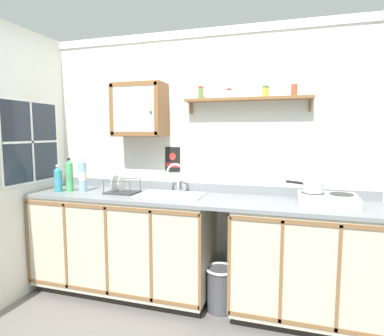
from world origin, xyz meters
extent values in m
plane|color=slate|center=(0.00, 0.00, 0.00)|extent=(6.05, 6.05, 0.00)
cube|color=silver|center=(0.00, 0.76, 1.22)|extent=(3.65, 0.05, 2.43)
cube|color=white|center=(0.00, 0.73, 2.38)|extent=(3.65, 0.02, 0.05)
cube|color=black|center=(-0.68, 0.47, 0.04)|extent=(1.61, 0.53, 0.08)
cube|color=beige|center=(-0.68, 0.44, 0.50)|extent=(1.64, 0.59, 0.84)
cube|color=brown|center=(-0.68, 0.14, 0.88)|extent=(1.64, 0.01, 0.03)
cube|color=brown|center=(-0.68, 0.14, 0.13)|extent=(1.64, 0.01, 0.03)
cube|color=brown|center=(-1.51, 0.14, 0.50)|extent=(0.02, 0.01, 0.77)
cube|color=brown|center=(-1.09, 0.14, 0.50)|extent=(0.02, 0.01, 0.77)
cube|color=brown|center=(-0.68, 0.14, 0.50)|extent=(0.02, 0.01, 0.77)
cube|color=brown|center=(-0.27, 0.14, 0.50)|extent=(0.02, 0.01, 0.77)
cube|color=brown|center=(0.14, 0.14, 0.50)|extent=(0.02, 0.01, 0.77)
cube|color=black|center=(0.94, 0.47, 0.04)|extent=(1.11, 0.53, 0.08)
cube|color=beige|center=(0.94, 0.44, 0.50)|extent=(1.14, 0.59, 0.84)
cube|color=brown|center=(0.94, 0.14, 0.88)|extent=(1.14, 0.01, 0.03)
cube|color=brown|center=(0.94, 0.14, 0.13)|extent=(1.14, 0.01, 0.03)
cube|color=brown|center=(0.37, 0.14, 0.50)|extent=(0.02, 0.01, 0.77)
cube|color=brown|center=(0.75, 0.14, 0.50)|extent=(0.02, 0.01, 0.77)
cube|color=brown|center=(1.13, 0.14, 0.50)|extent=(0.02, 0.01, 0.77)
cube|color=gray|center=(0.00, 0.44, 0.93)|extent=(3.01, 0.62, 0.03)
cube|color=gray|center=(0.00, 0.72, 0.99)|extent=(3.01, 0.02, 0.08)
cube|color=silver|center=(-0.22, 0.46, 0.95)|extent=(0.58, 0.37, 0.01)
cube|color=slate|center=(-0.22, 0.46, 0.83)|extent=(0.49, 0.30, 0.01)
cube|color=slate|center=(-0.22, 0.61, 0.88)|extent=(0.49, 0.01, 0.12)
cube|color=slate|center=(-0.22, 0.31, 0.88)|extent=(0.49, 0.01, 0.12)
cylinder|color=#4C4C51|center=(-0.22, 0.46, 0.83)|extent=(0.04, 0.04, 0.01)
cylinder|color=silver|center=(-0.22, 0.67, 0.96)|extent=(0.05, 0.05, 0.02)
cylinder|color=silver|center=(-0.22, 0.67, 1.05)|extent=(0.02, 0.02, 0.16)
torus|color=silver|center=(-0.22, 0.59, 1.13)|extent=(0.18, 0.02, 0.18)
cylinder|color=silver|center=(-0.16, 0.67, 0.99)|extent=(0.02, 0.02, 0.06)
cube|color=silver|center=(1.06, 0.43, 0.99)|extent=(0.42, 0.31, 0.09)
cylinder|color=#2D2D2D|center=(0.96, 0.45, 1.04)|extent=(0.17, 0.17, 0.01)
cylinder|color=#2D2D2D|center=(1.16, 0.45, 1.04)|extent=(0.17, 0.17, 0.01)
cylinder|color=black|center=(0.96, 0.29, 0.99)|extent=(0.03, 0.02, 0.03)
cylinder|color=black|center=(1.16, 0.29, 0.99)|extent=(0.03, 0.02, 0.03)
cylinder|color=silver|center=(0.96, 0.45, 1.08)|extent=(0.15, 0.15, 0.07)
torus|color=silver|center=(0.96, 0.45, 1.11)|extent=(0.16, 0.16, 0.01)
cylinder|color=black|center=(0.83, 0.52, 1.10)|extent=(0.14, 0.09, 0.02)
cylinder|color=#8CB7E0|center=(-1.08, 0.41, 1.08)|extent=(0.07, 0.07, 0.28)
cone|color=#8CB7E0|center=(-1.08, 0.41, 1.24)|extent=(0.07, 0.07, 0.03)
cylinder|color=white|center=(-1.08, 0.41, 1.26)|extent=(0.03, 0.03, 0.02)
cylinder|color=white|center=(-1.08, 0.41, 1.09)|extent=(0.07, 0.07, 0.08)
cylinder|color=#4CB266|center=(-1.21, 0.38, 1.08)|extent=(0.07, 0.07, 0.27)
cone|color=#4CB266|center=(-1.21, 0.38, 1.23)|extent=(0.06, 0.06, 0.03)
cylinder|color=#262626|center=(-1.21, 0.38, 1.25)|extent=(0.03, 0.03, 0.02)
cylinder|color=#4C9959|center=(-1.21, 0.38, 1.09)|extent=(0.07, 0.07, 0.07)
cylinder|color=teal|center=(-1.30, 0.34, 1.05)|extent=(0.07, 0.07, 0.20)
cone|color=teal|center=(-1.30, 0.34, 1.16)|extent=(0.07, 0.07, 0.03)
cylinder|color=white|center=(-1.30, 0.34, 1.19)|extent=(0.03, 0.03, 0.02)
cylinder|color=#3F8CCC|center=(-1.30, 0.34, 1.04)|extent=(0.07, 0.07, 0.06)
cube|color=#333338|center=(-0.69, 0.45, 0.95)|extent=(0.29, 0.22, 0.01)
cylinder|color=#4C4F54|center=(-0.82, 0.34, 1.01)|extent=(0.01, 0.01, 0.11)
cylinder|color=#4C4F54|center=(-0.55, 0.34, 1.01)|extent=(0.01, 0.01, 0.11)
cylinder|color=#4C4F54|center=(-0.82, 0.55, 1.01)|extent=(0.01, 0.01, 0.11)
cylinder|color=#4C4F54|center=(-0.55, 0.55, 1.01)|extent=(0.01, 0.01, 0.11)
cylinder|color=#4C4F54|center=(-0.69, 0.34, 1.07)|extent=(0.26, 0.01, 0.01)
cylinder|color=#4C4F54|center=(-0.69, 0.55, 1.07)|extent=(0.26, 0.01, 0.01)
cylinder|color=white|center=(-0.76, 0.45, 1.03)|extent=(0.01, 0.15, 0.15)
cylinder|color=white|center=(-0.69, 0.45, 1.03)|extent=(0.01, 0.13, 0.13)
cube|color=brown|center=(-0.58, 0.61, 1.71)|extent=(0.50, 0.24, 0.49)
cube|color=silver|center=(-0.58, 0.49, 1.71)|extent=(0.41, 0.01, 0.40)
cube|color=brown|center=(-0.80, 0.49, 1.71)|extent=(0.04, 0.01, 0.46)
cube|color=brown|center=(-0.36, 0.49, 1.71)|extent=(0.04, 0.01, 0.46)
cube|color=brown|center=(-0.58, 0.49, 1.93)|extent=(0.47, 0.01, 0.04)
cube|color=brown|center=(-0.58, 0.49, 1.49)|extent=(0.47, 0.01, 0.04)
sphere|color=olive|center=(-0.41, 0.47, 1.69)|extent=(0.02, 0.02, 0.02)
cube|color=brown|center=(0.41, 0.66, 1.79)|extent=(1.09, 0.14, 0.02)
cube|color=brown|center=(-0.11, 0.72, 1.72)|extent=(0.02, 0.03, 0.10)
cube|color=brown|center=(0.93, 0.72, 1.72)|extent=(0.02, 0.03, 0.10)
cylinder|color=#598C3F|center=(0.00, 0.66, 1.85)|extent=(0.04, 0.04, 0.09)
cylinder|color=red|center=(0.00, 0.66, 1.90)|extent=(0.04, 0.04, 0.02)
cylinder|color=silver|center=(0.25, 0.66, 1.83)|extent=(0.04, 0.04, 0.07)
cylinder|color=red|center=(0.25, 0.66, 1.87)|extent=(0.04, 0.04, 0.02)
cylinder|color=gold|center=(0.57, 0.65, 1.84)|extent=(0.05, 0.05, 0.08)
cylinder|color=#33723F|center=(0.57, 0.65, 1.88)|extent=(0.05, 0.05, 0.02)
cylinder|color=#CC4C33|center=(0.80, 0.66, 1.85)|extent=(0.05, 0.05, 0.09)
cylinder|color=white|center=(0.80, 0.66, 1.90)|extent=(0.05, 0.05, 0.02)
cube|color=black|center=(-0.30, 0.73, 1.24)|extent=(0.15, 0.01, 0.24)
cube|color=red|center=(-0.30, 0.73, 1.19)|extent=(0.13, 0.00, 0.04)
cylinder|color=red|center=(-0.30, 0.73, 1.27)|extent=(0.07, 0.00, 0.07)
cube|color=#262D38|center=(-1.51, 0.26, 1.41)|extent=(0.01, 0.65, 0.73)
cube|color=white|center=(-1.52, 0.26, 1.41)|extent=(0.02, 0.70, 0.77)
cube|color=white|center=(-1.51, 0.26, 1.41)|extent=(0.01, 0.02, 0.73)
cube|color=white|center=(-1.51, 0.26, 1.41)|extent=(0.01, 0.65, 0.02)
cylinder|color=#4C4C51|center=(0.25, 0.39, 0.18)|extent=(0.23, 0.23, 0.36)
torus|color=white|center=(0.25, 0.39, 0.36)|extent=(0.26, 0.26, 0.02)
camera|label=1|loc=(0.78, -2.17, 1.50)|focal=30.19mm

